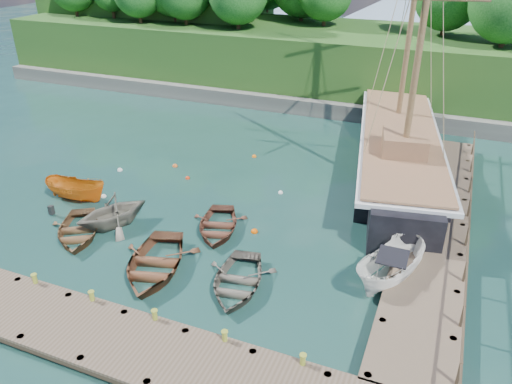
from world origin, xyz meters
TOP-DOWN VIEW (x-y plane):
  - ground at (0.00, 0.00)m, footprint 160.00×160.00m
  - dock_near at (2.00, -6.50)m, footprint 20.00×3.20m
  - dock_east at (11.50, 7.00)m, footprint 3.20×24.00m
  - bollard_0 at (-4.00, -5.10)m, footprint 0.26×0.26m
  - bollard_1 at (-1.00, -5.10)m, footprint 0.26×0.26m
  - bollard_2 at (2.00, -5.10)m, footprint 0.26×0.26m
  - bollard_3 at (5.00, -5.10)m, footprint 0.26×0.26m
  - bollard_4 at (8.00, -5.10)m, footprint 0.26×0.26m
  - rowboat_0 at (-5.52, -0.67)m, footprint 4.93×5.31m
  - rowboat_1 at (-4.43, 0.86)m, footprint 4.75×4.96m
  - rowboat_2 at (-0.24, -1.73)m, footprint 5.00×6.00m
  - rowboat_3 at (3.82, -1.41)m, footprint 3.97×4.96m
  - rowboat_4 at (0.93, 2.50)m, footprint 4.16×4.92m
  - motorboat_orange at (-8.19, 2.48)m, footprint 4.06×1.70m
  - cabin_boat_white at (10.00, 1.47)m, footprint 3.38×5.10m
  - schooner at (8.47, 13.94)m, footprint 8.38×27.32m
  - mooring_buoy_0 at (-7.03, 3.37)m, footprint 0.32×0.32m
  - mooring_buoy_1 at (-3.63, 7.45)m, footprint 0.29×0.29m
  - mooring_buoy_2 at (-0.28, 4.42)m, footprint 0.33×0.33m
  - mooring_buoy_3 at (2.55, 7.81)m, footprint 0.29×0.29m
  - mooring_buoy_4 at (-5.33, 8.76)m, footprint 0.35×0.35m
  - mooring_buoy_5 at (-1.02, 12.27)m, footprint 0.31×0.31m
  - mooring_buoy_6 at (-8.37, 6.81)m, footprint 0.35×0.35m
  - mooring_buoy_7 at (2.78, 3.12)m, footprint 0.36×0.36m
  - headland at (-12.88, 31.36)m, footprint 51.00×19.31m
  - distant_ridge at (4.30, 70.00)m, footprint 117.00×40.00m

SIDE VIEW (x-z plane):
  - ground at x=0.00m, z-range 0.00..0.00m
  - bollard_0 at x=-4.00m, z-range -0.23..0.23m
  - bollard_1 at x=-1.00m, z-range -0.23..0.23m
  - bollard_2 at x=2.00m, z-range -0.23..0.23m
  - bollard_3 at x=5.00m, z-range -0.23..0.23m
  - bollard_4 at x=8.00m, z-range -0.23..0.23m
  - rowboat_0 at x=-5.52m, z-range -0.45..0.45m
  - rowboat_1 at x=-4.43m, z-range -1.01..1.01m
  - rowboat_2 at x=-0.24m, z-range -0.54..0.54m
  - rowboat_3 at x=3.82m, z-range -0.46..0.46m
  - rowboat_4 at x=0.93m, z-range -0.43..0.43m
  - motorboat_orange at x=-8.19m, z-range -0.77..0.77m
  - cabin_boat_white at x=10.00m, z-range -0.92..0.92m
  - mooring_buoy_0 at x=-7.03m, z-range -0.16..0.16m
  - mooring_buoy_1 at x=-3.63m, z-range -0.15..0.15m
  - mooring_buoy_2 at x=-0.28m, z-range -0.17..0.17m
  - mooring_buoy_3 at x=2.55m, z-range -0.14..0.14m
  - mooring_buoy_4 at x=-5.33m, z-range -0.17..0.17m
  - mooring_buoy_5 at x=-1.02m, z-range -0.16..0.16m
  - mooring_buoy_6 at x=-8.37m, z-range -0.17..0.17m
  - mooring_buoy_7 at x=2.78m, z-range -0.18..0.18m
  - dock_near at x=2.00m, z-range -0.12..0.98m
  - dock_east at x=11.50m, z-range -0.12..0.98m
  - schooner at x=8.47m, z-range -8.94..11.17m
  - distant_ridge at x=4.30m, z-range -0.65..9.35m
  - headland at x=-12.88m, z-range -0.91..11.99m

